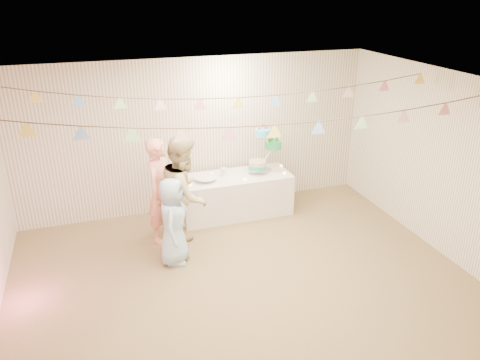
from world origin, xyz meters
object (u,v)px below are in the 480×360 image
object	(u,v)px
cake_stand	(265,146)
table	(235,195)
person_child	(173,221)
person_adult_a	(161,191)
person_adult_b	(185,194)

from	to	relation	value
cake_stand	table	bearing A→B (deg)	-174.81
table	person_child	size ratio (longest dim) A/B	1.46
table	cake_stand	world-z (taller)	cake_stand
table	person_adult_a	world-z (taller)	person_adult_a
cake_stand	person_adult_b	bearing A→B (deg)	-150.71
person_adult_b	person_child	bearing A→B (deg)	164.49
person_child	person_adult_b	bearing A→B (deg)	-16.73
cake_stand	person_adult_a	bearing A→B (deg)	-164.28
table	person_child	xyz separation A→B (m)	(-1.27, -1.16, 0.29)
cake_stand	person_child	xyz separation A→B (m)	(-1.82, -1.21, -0.50)
person_adult_b	table	bearing A→B (deg)	-29.41
table	person_adult_a	xyz separation A→B (m)	(-1.31, -0.47, 0.47)
table	cake_stand	size ratio (longest dim) A/B	2.38
table	person_child	distance (m)	1.75
person_child	person_adult_a	bearing A→B (deg)	23.10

